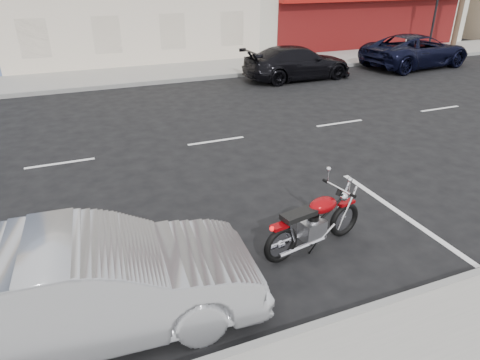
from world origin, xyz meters
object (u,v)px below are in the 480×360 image
(motorcycle, at_px, (346,212))
(car_far, at_px, (298,63))
(traffic_light, at_px, (438,4))
(sedan_silver, at_px, (90,285))
(fire_hydrant, at_px, (407,45))
(suv_far, at_px, (416,51))

(motorcycle, relative_size, car_far, 0.43)
(traffic_light, height_order, sedan_silver, traffic_light)
(fire_hydrant, height_order, motorcycle, motorcycle)
(sedan_silver, bearing_deg, traffic_light, -49.64)
(traffic_light, bearing_deg, fire_hydrant, 173.64)
(suv_far, distance_m, car_far, 6.45)
(traffic_light, distance_m, sedan_silver, 23.93)
(suv_far, xyz_separation_m, car_far, (-6.45, -0.11, -0.07))
(fire_hydrant, height_order, car_far, car_far)
(traffic_light, relative_size, sedan_silver, 0.88)
(car_far, bearing_deg, fire_hydrant, -72.56)
(sedan_silver, distance_m, suv_far, 19.63)
(motorcycle, xyz_separation_m, sedan_silver, (-4.25, -0.65, 0.25))
(motorcycle, bearing_deg, sedan_silver, 177.93)
(motorcycle, relative_size, sedan_silver, 0.46)
(sedan_silver, height_order, car_far, sedan_silver)
(fire_hydrant, distance_m, sedan_silver, 22.78)
(traffic_light, height_order, motorcycle, traffic_light)
(suv_far, bearing_deg, fire_hydrant, -41.30)
(fire_hydrant, xyz_separation_m, motorcycle, (-13.44, -13.70, -0.07))
(traffic_light, bearing_deg, sedan_silver, -143.53)
(suv_far, bearing_deg, sedan_silver, 119.99)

